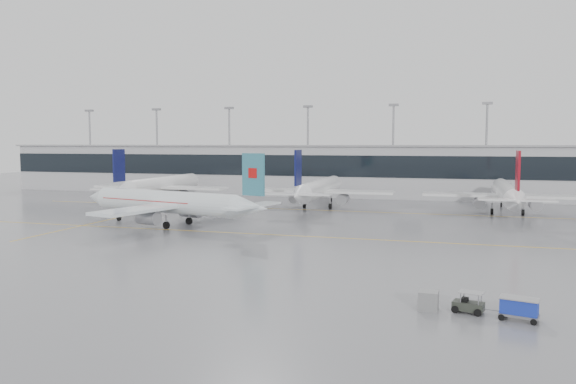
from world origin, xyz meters
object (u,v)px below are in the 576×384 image
(baggage_cart, at_px, (519,307))
(gse_unit, at_px, (428,301))
(baggage_tug, at_px, (468,305))
(air_canada_jet, at_px, (172,203))

(baggage_cart, height_order, gse_unit, baggage_cart)
(baggage_tug, bearing_deg, air_canada_jet, 156.07)
(gse_unit, bearing_deg, air_canada_jet, 143.34)
(air_canada_jet, xyz_separation_m, baggage_tug, (43.05, -34.01, -3.05))
(air_canada_jet, relative_size, baggage_tug, 10.50)
(air_canada_jet, xyz_separation_m, gse_unit, (40.10, -34.15, -2.89))
(air_canada_jet, distance_m, baggage_tug, 54.95)
(air_canada_jet, height_order, gse_unit, air_canada_jet)
(baggage_tug, height_order, baggage_cart, baggage_cart)
(baggage_tug, relative_size, baggage_cart, 1.15)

